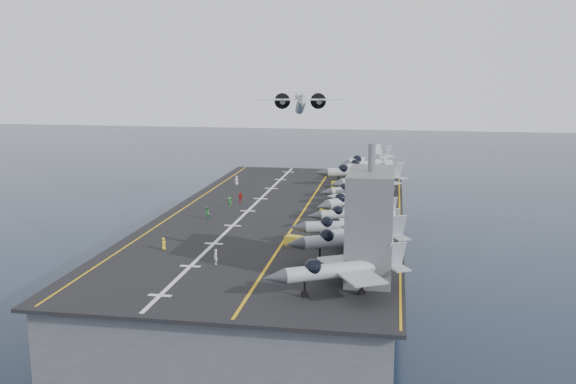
% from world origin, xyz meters
% --- Properties ---
extents(ground, '(500.00, 500.00, 0.00)m').
position_xyz_m(ground, '(0.00, 0.00, 0.00)').
color(ground, '#142135').
rests_on(ground, ground).
extents(hull, '(36.00, 90.00, 10.00)m').
position_xyz_m(hull, '(0.00, 0.00, 5.00)').
color(hull, '#56595E').
rests_on(hull, ground).
extents(flight_deck, '(38.00, 92.00, 0.40)m').
position_xyz_m(flight_deck, '(0.00, 0.00, 10.20)').
color(flight_deck, black).
rests_on(flight_deck, hull).
extents(foul_line, '(0.35, 90.00, 0.02)m').
position_xyz_m(foul_line, '(3.00, 0.00, 10.42)').
color(foul_line, gold).
rests_on(foul_line, flight_deck).
extents(landing_centerline, '(0.50, 90.00, 0.02)m').
position_xyz_m(landing_centerline, '(-6.00, 0.00, 10.42)').
color(landing_centerline, silver).
rests_on(landing_centerline, flight_deck).
extents(deck_edge_port, '(0.25, 90.00, 0.02)m').
position_xyz_m(deck_edge_port, '(-17.00, 0.00, 10.42)').
color(deck_edge_port, gold).
rests_on(deck_edge_port, flight_deck).
extents(deck_edge_stbd, '(0.25, 90.00, 0.02)m').
position_xyz_m(deck_edge_stbd, '(18.50, 0.00, 10.42)').
color(deck_edge_stbd, gold).
rests_on(deck_edge_stbd, flight_deck).
extents(island_superstructure, '(5.00, 10.00, 15.00)m').
position_xyz_m(island_superstructure, '(15.00, -30.00, 17.90)').
color(island_superstructure, '#56595E').
rests_on(island_superstructure, flight_deck).
extents(fighter_jet_0, '(18.30, 16.28, 5.31)m').
position_xyz_m(fighter_jet_0, '(12.54, -35.91, 13.05)').
color(fighter_jet_0, '#989DA6').
rests_on(fighter_jet_0, flight_deck).
extents(fighter_jet_1, '(18.44, 16.34, 5.35)m').
position_xyz_m(fighter_jet_1, '(12.66, -23.60, 13.08)').
color(fighter_jet_1, '#A1ACB3').
rests_on(fighter_jet_1, flight_deck).
extents(fighter_jet_2, '(16.37, 12.77, 5.05)m').
position_xyz_m(fighter_jet_2, '(12.00, -16.91, 12.92)').
color(fighter_jet_2, '#8F959E').
rests_on(fighter_jet_2, flight_deck).
extents(fighter_jet_3, '(15.70, 13.26, 4.63)m').
position_xyz_m(fighter_jet_3, '(12.30, -8.22, 12.71)').
color(fighter_jet_3, gray).
rests_on(fighter_jet_3, flight_deck).
extents(fighter_jet_4, '(17.08, 18.09, 5.23)m').
position_xyz_m(fighter_jet_4, '(11.30, 0.57, 13.02)').
color(fighter_jet_4, gray).
rests_on(fighter_jet_4, flight_deck).
extents(fighter_jet_5, '(16.24, 14.98, 4.69)m').
position_xyz_m(fighter_jet_5, '(11.52, 10.52, 12.75)').
color(fighter_jet_5, gray).
rests_on(fighter_jet_5, flight_deck).
extents(fighter_jet_6, '(19.45, 19.28, 5.71)m').
position_xyz_m(fighter_jet_6, '(13.03, 17.52, 13.25)').
color(fighter_jet_6, '#9DA4AD').
rests_on(fighter_jet_6, flight_deck).
extents(fighter_jet_7, '(19.05, 15.49, 5.73)m').
position_xyz_m(fighter_jet_7, '(10.92, 26.67, 13.26)').
color(fighter_jet_7, '#91979F').
rests_on(fighter_jet_7, flight_deck).
extents(fighter_jet_8, '(17.95, 19.24, 5.56)m').
position_xyz_m(fighter_jet_8, '(11.36, 36.38, 13.18)').
color(fighter_jet_8, gray).
rests_on(fighter_jet_8, flight_deck).
extents(tow_cart_a, '(2.53, 2.05, 1.31)m').
position_xyz_m(tow_cart_a, '(4.70, -19.10, 11.06)').
color(tow_cart_a, gold).
rests_on(tow_cart_a, flight_deck).
extents(tow_cart_b, '(1.93, 1.41, 1.07)m').
position_xyz_m(tow_cart_b, '(6.93, -1.21, 10.93)').
color(tow_cart_b, gold).
rests_on(tow_cart_b, flight_deck).
extents(tow_cart_c, '(2.00, 1.38, 1.15)m').
position_xyz_m(tow_cart_c, '(6.34, 23.39, 10.98)').
color(tow_cart_c, gold).
rests_on(tow_cart_c, flight_deck).
extents(crew_0, '(0.68, 0.98, 1.59)m').
position_xyz_m(crew_0, '(-11.60, -23.74, 11.20)').
color(crew_0, yellow).
rests_on(crew_0, flight_deck).
extents(crew_2, '(0.81, 1.17, 1.88)m').
position_xyz_m(crew_2, '(-10.99, -6.42, 11.34)').
color(crew_2, green).
rests_on(crew_2, flight_deck).
extents(crew_3, '(1.17, 0.98, 1.65)m').
position_xyz_m(crew_3, '(-9.76, 2.54, 11.23)').
color(crew_3, '#288937').
rests_on(crew_3, flight_deck).
extents(crew_4, '(1.31, 1.17, 1.82)m').
position_xyz_m(crew_4, '(-8.75, 6.12, 11.31)').
color(crew_4, red).
rests_on(crew_4, flight_deck).
extents(crew_5, '(1.28, 1.08, 1.81)m').
position_xyz_m(crew_5, '(-13.60, 22.77, 11.31)').
color(crew_5, silver).
rests_on(crew_5, flight_deck).
extents(crew_6, '(1.28, 1.34, 1.86)m').
position_xyz_m(crew_6, '(-3.24, -28.72, 11.33)').
color(crew_6, silver).
rests_on(crew_6, flight_deck).
extents(transport_plane, '(23.73, 18.47, 5.02)m').
position_xyz_m(transport_plane, '(-5.06, 52.36, 24.67)').
color(transport_plane, silver).
extents(fighter_jet_9, '(17.95, 19.24, 5.56)m').
position_xyz_m(fighter_jet_9, '(11.36, 43.00, 13.18)').
color(fighter_jet_9, gray).
rests_on(fighter_jet_9, flight_deck).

